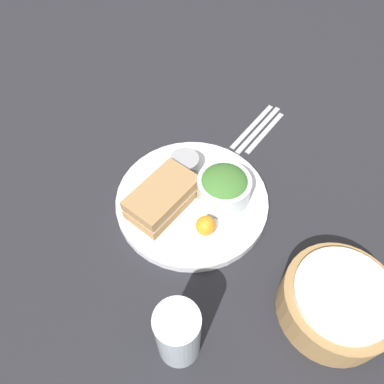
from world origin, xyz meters
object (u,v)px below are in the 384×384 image
(spoon, at_px, (265,132))
(fork, at_px, (252,126))
(sandwich, at_px, (162,198))
(dressing_cup, at_px, (185,165))
(bread_basket, at_px, (337,302))
(drink_glass, at_px, (178,334))
(knife, at_px, (259,129))
(salad_bowl, at_px, (224,187))
(plate, at_px, (192,200))

(spoon, bearing_deg, fork, 90.00)
(sandwich, distance_m, dressing_cup, 0.10)
(dressing_cup, relative_size, bread_basket, 0.32)
(drink_glass, bearing_deg, dressing_cup, -127.29)
(knife, bearing_deg, drink_glass, -163.10)
(fork, xyz_separation_m, knife, (-0.01, 0.02, 0.00))
(sandwich, height_order, dressing_cup, sandwich)
(drink_glass, xyz_separation_m, spoon, (-0.45, -0.28, -0.07))
(salad_bowl, xyz_separation_m, knife, (-0.21, -0.11, -0.05))
(salad_bowl, relative_size, fork, 0.59)
(drink_glass, bearing_deg, spoon, -148.35)
(plate, bearing_deg, spoon, -167.19)
(salad_bowl, height_order, knife, salad_bowl)
(salad_bowl, distance_m, knife, 0.24)
(bread_basket, relative_size, knife, 0.98)
(bread_basket, distance_m, fork, 0.46)
(bread_basket, bearing_deg, sandwich, -71.26)
(bread_basket, height_order, spoon, bread_basket)
(knife, xyz_separation_m, spoon, (-0.01, 0.02, 0.00))
(plate, height_order, drink_glass, drink_glass)
(plate, distance_m, drink_glass, 0.29)
(spoon, bearing_deg, knife, 90.00)
(fork, height_order, spoon, same)
(plate, height_order, dressing_cup, dressing_cup)
(sandwich, relative_size, fork, 0.88)
(bread_basket, distance_m, knife, 0.45)
(sandwich, bearing_deg, dressing_cup, -151.96)
(plate, distance_m, fork, 0.27)
(spoon, bearing_deg, drink_glass, -164.97)
(sandwich, height_order, fork, sandwich)
(drink_glass, xyz_separation_m, knife, (-0.45, -0.30, -0.07))
(drink_glass, relative_size, bread_basket, 0.74)
(salad_bowl, height_order, spoon, salad_bowl)
(drink_glass, relative_size, knife, 0.73)
(knife, bearing_deg, plate, -180.00)
(salad_bowl, bearing_deg, knife, -151.25)
(dressing_cup, bearing_deg, spoon, 178.42)
(drink_glass, relative_size, fork, 0.76)
(plate, distance_m, knife, 0.27)
(plate, bearing_deg, salad_bowl, 144.75)
(plate, xyz_separation_m, sandwich, (0.06, -0.02, 0.04))
(fork, bearing_deg, salad_bowl, -163.68)
(sandwich, xyz_separation_m, spoon, (-0.32, -0.04, -0.04))
(salad_bowl, height_order, fork, salad_bowl)
(drink_glass, distance_m, bread_basket, 0.27)
(bread_basket, bearing_deg, spoon, -118.06)
(sandwich, bearing_deg, bread_basket, 108.74)
(bread_basket, xyz_separation_m, knife, (-0.20, -0.40, -0.04))
(fork, bearing_deg, knife, -90.00)
(fork, height_order, knife, same)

